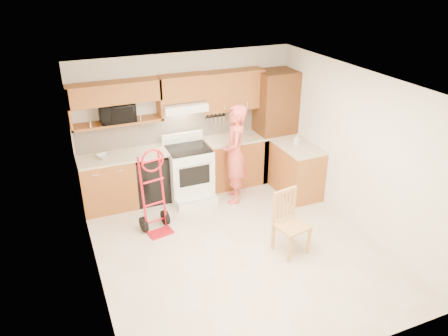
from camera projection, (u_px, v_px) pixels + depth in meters
floor at (237, 248)px, 6.59m from camera, size 4.00×4.50×0.02m
ceiling at (239, 83)px, 5.50m from camera, size 4.00×4.50×0.02m
wall_back at (186, 122)px, 7.92m from camera, size 4.00×0.02×2.50m
wall_front at (336, 269)px, 4.16m from camera, size 4.00×0.02×2.50m
wall_left at (88, 201)px, 5.34m from camera, size 0.02×4.50×2.50m
wall_right at (356, 150)px, 6.75m from camera, size 0.02×4.50×2.50m
backsplash at (187, 125)px, 7.92m from camera, size 3.92×0.03×0.55m
lower_cab_left at (108, 184)px, 7.47m from camera, size 0.90×0.60×0.90m
dishwasher at (151, 177)px, 7.74m from camera, size 0.60×0.60×0.85m
lower_cab_right at (235, 161)px, 8.30m from camera, size 1.14×0.60×0.90m
countertop_left at (122, 156)px, 7.37m from camera, size 1.50×0.63×0.04m
countertop_right at (235, 138)px, 8.10m from camera, size 1.14×0.63×0.04m
cab_return_right at (296, 170)px, 7.94m from camera, size 0.60×1.00×0.90m
countertop_return at (298, 147)px, 7.74m from camera, size 0.63×1.00×0.04m
pantry_tall at (274, 126)px, 8.33m from camera, size 0.70×0.60×2.10m
upper_cab_left at (114, 93)px, 7.02m from camera, size 1.50×0.33×0.34m
upper_shelf_mw at (118, 123)px, 7.24m from camera, size 1.50×0.33×0.04m
upper_cab_center at (181, 88)px, 7.44m from camera, size 0.76×0.33×0.44m
upper_cab_right at (232, 90)px, 7.83m from camera, size 1.14×0.33×0.70m
range_hood at (183, 106)px, 7.52m from camera, size 0.76×0.46×0.14m
knife_strip at (216, 120)px, 8.07m from camera, size 0.40×0.05×0.29m
microwave at (117, 112)px, 7.17m from camera, size 0.57×0.38×0.31m
range at (190, 169)px, 7.73m from camera, size 0.76×1.00×1.12m
person at (235, 154)px, 7.52m from camera, size 0.63×0.75×1.76m
hand_truck at (155, 196)px, 6.71m from camera, size 0.58×0.54×1.27m
dining_chair at (292, 224)px, 6.29m from camera, size 0.50×0.53×0.95m
soap_bottle at (297, 139)px, 7.72m from camera, size 0.12×0.12×0.20m
bowl at (104, 156)px, 7.24m from camera, size 0.28×0.28×0.05m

